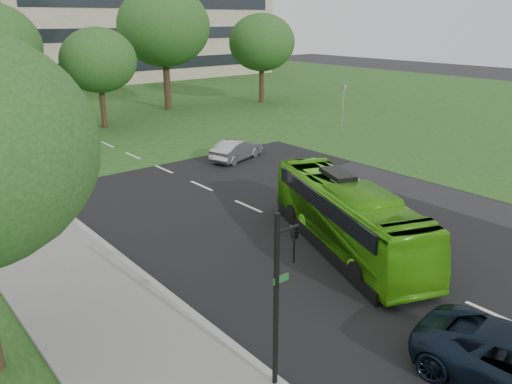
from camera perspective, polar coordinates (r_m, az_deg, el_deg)
ground at (r=19.82m, az=10.10°, el=-6.44°), size 160.00×160.00×0.00m
street_surfaces at (r=37.62m, az=-17.63°, el=5.35°), size 120.00×120.00×0.15m
tree_park_c at (r=42.39m, az=-17.56°, el=14.15°), size 5.94×5.94×7.88m
tree_park_d at (r=49.69m, az=-10.50°, el=18.09°), size 8.64×8.64×11.43m
tree_park_e at (r=53.17m, az=0.66°, el=16.71°), size 6.76×6.76×9.01m
bus at (r=19.49m, az=10.36°, el=-2.69°), size 5.48×9.59×2.63m
sedan at (r=31.55m, az=-2.22°, el=4.88°), size 4.26×2.57×1.33m
traffic_light at (r=11.57m, az=2.86°, el=-10.94°), size 0.73×0.21×4.56m
camera_pole at (r=39.75m, az=9.93°, el=10.08°), size 0.35×0.32×3.63m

